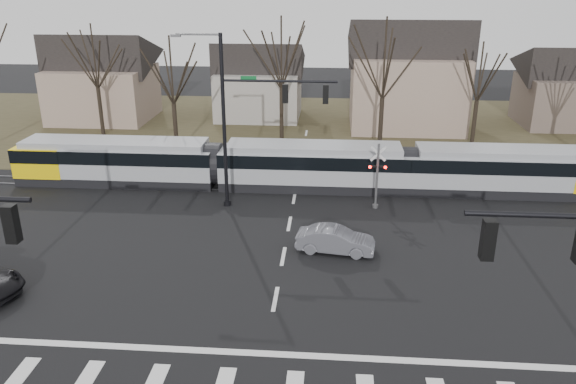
{
  "coord_description": "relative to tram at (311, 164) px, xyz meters",
  "views": [
    {
      "loc": [
        2.19,
        -18.9,
        12.94
      ],
      "look_at": [
        0.0,
        9.0,
        2.3
      ],
      "focal_mm": 35.0,
      "sensor_mm": 36.0,
      "label": 1
    }
  ],
  "objects": [
    {
      "name": "house_b",
      "position": [
        -5.95,
        20.0,
        2.35
      ],
      "size": [
        8.64,
        7.56,
        7.65
      ],
      "color": "gray",
      "rests_on": "ground"
    },
    {
      "name": "tree_row",
      "position": [
        1.05,
        10.0,
        3.38
      ],
      "size": [
        59.2,
        7.2,
        10.0
      ],
      "color": "black",
      "rests_on": "ground"
    },
    {
      "name": "house_d",
      "position": [
        23.05,
        19.0,
        2.35
      ],
      "size": [
        8.64,
        7.56,
        7.65
      ],
      "color": "brown",
      "rests_on": "ground"
    },
    {
      "name": "tram",
      "position": [
        0.0,
        0.0,
        0.0
      ],
      "size": [
        39.17,
        2.91,
        2.97
      ],
      "color": "gray",
      "rests_on": "ground"
    },
    {
      "name": "rail_pair",
      "position": [
        -0.95,
        -0.2,
        -1.59
      ],
      "size": [
        90.0,
        1.52,
        0.06
      ],
      "color": "#59595E",
      "rests_on": "ground"
    },
    {
      "name": "ground",
      "position": [
        -0.95,
        -16.0,
        -1.62
      ],
      "size": [
        140.0,
        140.0,
        0.0
      ],
      "primitive_type": "plane",
      "color": "black"
    },
    {
      "name": "sedan",
      "position": [
        1.63,
        -9.27,
        -0.97
      ],
      "size": [
        2.42,
        4.3,
        1.3
      ],
      "primitive_type": "imported",
      "rotation": [
        0.0,
        0.0,
        1.44
      ],
      "color": "slate",
      "rests_on": "ground"
    },
    {
      "name": "signal_pole_far",
      "position": [
        -3.35,
        -3.5,
        4.08
      ],
      "size": [
        9.28,
        0.44,
        10.2
      ],
      "color": "black",
      "rests_on": "ground"
    },
    {
      "name": "lane_dashes",
      "position": [
        -0.95,
        -0.0,
        -1.61
      ],
      "size": [
        0.18,
        30.0,
        0.01
      ],
      "color": "silver",
      "rests_on": "ground"
    },
    {
      "name": "house_c",
      "position": [
        8.05,
        17.0,
        3.61
      ],
      "size": [
        10.8,
        8.64,
        10.1
      ],
      "color": "gray",
      "rests_on": "ground"
    },
    {
      "name": "grass_verge",
      "position": [
        -0.95,
        16.0,
        -1.61
      ],
      "size": [
        140.0,
        28.0,
        0.01
      ],
      "primitive_type": "cube",
      "color": "#38331E",
      "rests_on": "ground"
    },
    {
      "name": "rail_crossing_signal",
      "position": [
        4.05,
        -3.21,
        0.27
      ],
      "size": [
        1.08,
        0.36,
        4.0
      ],
      "color": "#59595B",
      "rests_on": "ground"
    },
    {
      "name": "stop_line",
      "position": [
        -0.95,
        -17.8,
        -1.61
      ],
      "size": [
        28.0,
        0.35,
        0.01
      ],
      "primitive_type": "cube",
      "color": "silver",
      "rests_on": "ground"
    },
    {
      "name": "house_a",
      "position": [
        -20.95,
        18.0,
        2.85
      ],
      "size": [
        9.72,
        8.64,
        8.6
      ],
      "color": "gray",
      "rests_on": "ground"
    }
  ]
}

